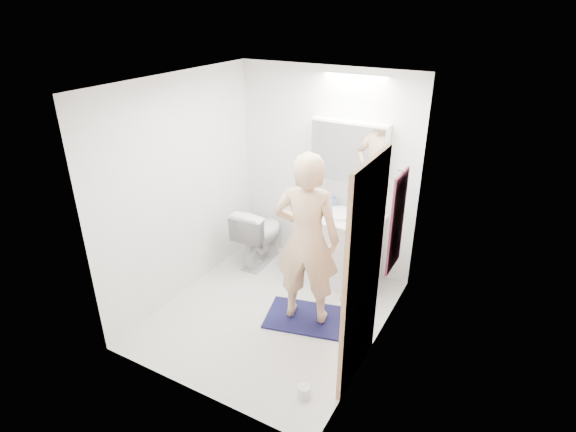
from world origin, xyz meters
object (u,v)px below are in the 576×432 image
Objects in this scene: vanity_cabinet at (338,249)px; toilet_paper_roll at (304,391)px; soap_bottle_a at (321,198)px; toothbrush_cup at (361,210)px; person at (307,240)px; soap_bottle_b at (333,200)px; toilet at (259,234)px; medicine_cabinet at (349,152)px.

toilet_paper_roll is (0.49, -1.81, -0.34)m from vanity_cabinet.
toothbrush_cup is at bearing 1.15° from soap_bottle_a.
toothbrush_cup reaches higher than toilet_paper_roll.
soap_bottle_b is at bearing -93.68° from person.
soap_bottle_a is at bearing 112.10° from toilet_paper_roll.
soap_bottle_b is (-0.17, 0.18, 0.51)m from vanity_cabinet.
toothbrush_cup is (0.36, -0.02, -0.04)m from soap_bottle_b.
toilet is at bearing -167.14° from toothbrush_cup.
soap_bottle_a is at bearing -167.76° from soap_bottle_b.
medicine_cabinet is 1.15× the size of toilet.
toilet is (-0.99, -0.33, -1.12)m from medicine_cabinet.
medicine_cabinet is 8.70× the size of toothbrush_cup.
soap_bottle_a reaches higher than toilet_paper_roll.
soap_bottle_b is (-0.15, -0.03, -0.60)m from medicine_cabinet.
soap_bottle_b is (-0.20, 1.06, -0.03)m from person.
soap_bottle_a reaches higher than toilet.
toothbrush_cup is 0.92× the size of toilet_paper_roll.
medicine_cabinet is at bearing 166.90° from toothbrush_cup.
soap_bottle_b is 0.36m from toothbrush_cup.
toilet_paper_roll is (0.46, -0.93, -0.88)m from person.
toothbrush_cup is (0.17, 1.04, -0.07)m from person.
soap_bottle_b is at bearing 12.24° from soap_bottle_a.
toilet is at bearing -173.50° from vanity_cabinet.
soap_bottle_a is 1.23× the size of soap_bottle_b.
toilet_paper_roll is at bearing -81.42° from toothbrush_cup.
medicine_cabinet is at bearing 11.89° from soap_bottle_a.
soap_bottle_b is at bearing -168.44° from medicine_cabinet.
toilet_paper_roll is at bearing -75.79° from medicine_cabinet.
person is at bearing -99.06° from toothbrush_cup.
medicine_cabinet is 4.25× the size of soap_bottle_a.
soap_bottle_b reaches higher than toothbrush_cup.
vanity_cabinet is 1.02× the size of medicine_cabinet.
soap_bottle_b is at bearing 132.90° from vanity_cabinet.
toothbrush_cup is (0.50, 0.01, -0.06)m from soap_bottle_a.
vanity_cabinet is 1.13m from medicine_cabinet.
medicine_cabinet reaches higher than soap_bottle_a.
toilet reaches higher than toilet_paper_roll.
person reaches higher than toothbrush_cup.
medicine_cabinet is 1.53m from toilet.
soap_bottle_a is (0.70, 0.27, 0.54)m from toilet.
person is at bearing -87.45° from medicine_cabinet.
medicine_cabinet reaches higher than toilet.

